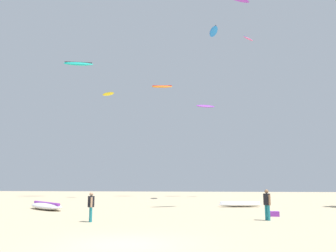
{
  "coord_description": "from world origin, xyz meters",
  "views": [
    {
      "loc": [
        2.75,
        -12.25,
        2.24
      ],
      "look_at": [
        0.0,
        16.34,
        6.91
      ],
      "focal_mm": 36.1,
      "sensor_mm": 36.0,
      "label": 1
    }
  ],
  "objects": [
    {
      "name": "kite_aloft_6",
      "position": [
        3.6,
        36.91,
        13.18
      ],
      "size": [
        2.98,
        1.75,
        0.66
      ],
      "color": "purple"
    },
    {
      "name": "ground_plane",
      "position": [
        0.0,
        0.0,
        0.0
      ],
      "size": [
        120.0,
        120.0,
        0.0
      ],
      "primitive_type": "plane",
      "color": "#C6B28C"
    },
    {
      "name": "person_foreground",
      "position": [
        -3.35,
        6.45,
        0.95
      ],
      "size": [
        0.37,
        0.5,
        1.62
      ],
      "rotation": [
        0.0,
        0.0,
        0.41
      ],
      "color": "teal",
      "rests_on": "ground"
    },
    {
      "name": "cooler_box",
      "position": [
        7.39,
        10.42,
        0.16
      ],
      "size": [
        0.56,
        0.36,
        0.32
      ],
      "primitive_type": "cube",
      "color": "purple",
      "rests_on": "ground"
    },
    {
      "name": "kite_aloft_3",
      "position": [
        -9.73,
        31.74,
        14.02
      ],
      "size": [
        2.16,
        1.62,
        0.46
      ],
      "color": "yellow"
    },
    {
      "name": "kite_grounded_near",
      "position": [
        6.1,
        18.27,
        0.22
      ],
      "size": [
        3.88,
        1.58,
        0.47
      ],
      "color": "white",
      "rests_on": "ground"
    },
    {
      "name": "kite_aloft_1",
      "position": [
        -2.79,
        36.06,
        16.11
      ],
      "size": [
        3.16,
        1.14,
        0.61
      ],
      "color": "orange"
    },
    {
      "name": "kite_grounded_mid",
      "position": [
        -9.45,
        14.0,
        0.28
      ],
      "size": [
        4.59,
        4.34,
        0.6
      ],
      "color": "white",
      "rests_on": "ground"
    },
    {
      "name": "kite_aloft_5",
      "position": [
        4.68,
        29.25,
        21.34
      ],
      "size": [
        1.43,
        3.27,
        0.58
      ],
      "color": "blue"
    },
    {
      "name": "kite_aloft_2",
      "position": [
        -15.13,
        34.27,
        19.47
      ],
      "size": [
        4.47,
        2.16,
        1.04
      ],
      "color": "#19B29E"
    },
    {
      "name": "person_midground",
      "position": [
        6.53,
        8.12,
        1.02
      ],
      "size": [
        0.4,
        0.52,
        1.75
      ],
      "rotation": [
        0.0,
        0.0,
        3.65
      ],
      "color": "teal",
      "rests_on": "ground"
    },
    {
      "name": "kite_aloft_0",
      "position": [
        9.88,
        34.57,
        22.48
      ],
      "size": [
        1.95,
        2.06,
        0.52
      ],
      "color": "#E5598C"
    }
  ]
}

